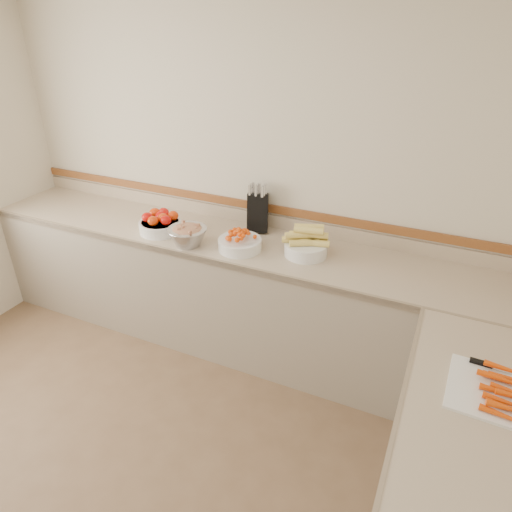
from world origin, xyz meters
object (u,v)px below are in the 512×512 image
at_px(corn_bowl, 306,244).
at_px(rhubarb_bowl, 188,235).
at_px(knife_block, 258,211).
at_px(cutting_board, 507,395).
at_px(cherry_tomato_bowl, 240,242).
at_px(tomato_bowl, 160,223).

distance_m(corn_bowl, rhubarb_bowl, 0.82).
bearing_deg(knife_block, cutting_board, -33.57).
relative_size(knife_block, rhubarb_bowl, 1.33).
distance_m(knife_block, corn_bowl, 0.51).
bearing_deg(cutting_board, cherry_tomato_bowl, 155.05).
distance_m(knife_block, tomato_bowl, 0.72).
height_order(knife_block, corn_bowl, knife_block).
relative_size(knife_block, cherry_tomato_bowl, 1.23).
xyz_separation_m(cherry_tomato_bowl, cutting_board, (1.63, -0.76, -0.04)).
bearing_deg(cherry_tomato_bowl, cutting_board, -24.95).
bearing_deg(rhubarb_bowl, cutting_board, -18.47).
distance_m(corn_bowl, cutting_board, 1.48).
height_order(knife_block, cutting_board, knife_block).
bearing_deg(corn_bowl, cherry_tomato_bowl, -165.46).
bearing_deg(tomato_bowl, cherry_tomato_bowl, -1.10).
distance_m(rhubarb_bowl, cutting_board, 2.09).
xyz_separation_m(corn_bowl, cutting_board, (1.19, -0.87, -0.06)).
distance_m(tomato_bowl, cutting_board, 2.41).
bearing_deg(cherry_tomato_bowl, knife_block, 93.36).
relative_size(knife_block, corn_bowl, 1.14).
distance_m(knife_block, cutting_board, 1.98).
bearing_deg(knife_block, tomato_bowl, -153.15).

